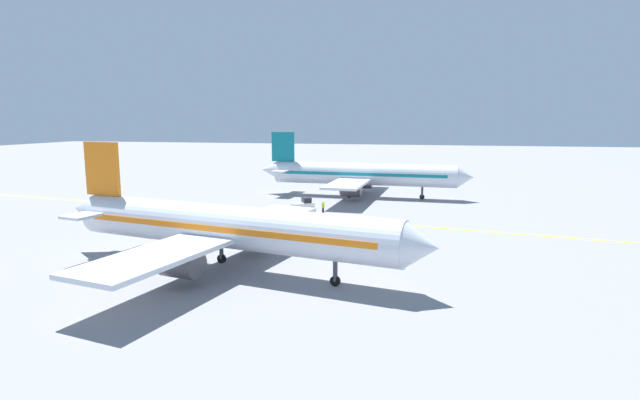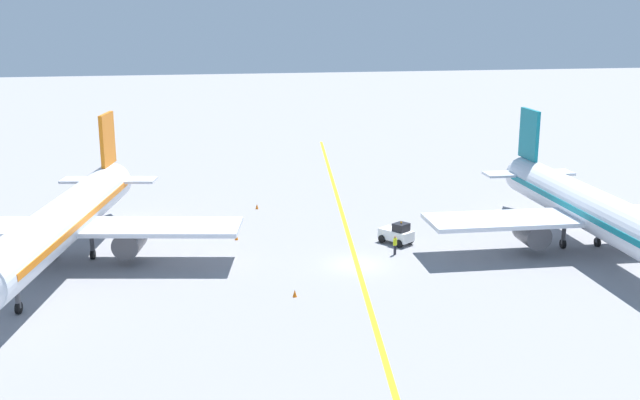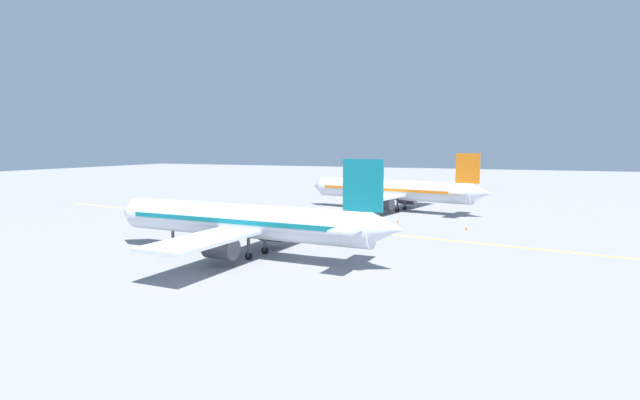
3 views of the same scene
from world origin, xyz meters
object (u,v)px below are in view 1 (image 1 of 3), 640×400
at_px(airplane_at_gate, 361,175).
at_px(traffic_cone_mid_apron, 373,230).
at_px(baggage_tug_white, 303,205).
at_px(traffic_cone_by_wingtip, 169,220).
at_px(ground_crew_worker, 323,207).
at_px(airplane_adjacent_stand, 225,227).
at_px(traffic_cone_near_nose, 240,229).

xyz_separation_m(airplane_at_gate, traffic_cone_mid_apron, (26.25, 5.26, -3.43)).
relative_size(baggage_tug_white, traffic_cone_by_wingtip, 6.04).
distance_m(ground_crew_worker, traffic_cone_mid_apron, 12.70).
height_order(airplane_at_gate, airplane_adjacent_stand, same).
height_order(ground_crew_worker, traffic_cone_near_nose, ground_crew_worker).
bearing_deg(traffic_cone_near_nose, airplane_adjacent_stand, 17.42).
relative_size(traffic_cone_near_nose, traffic_cone_mid_apron, 1.00).
bearing_deg(traffic_cone_by_wingtip, traffic_cone_mid_apron, 89.81).
height_order(airplane_adjacent_stand, traffic_cone_mid_apron, airplane_adjacent_stand).
xyz_separation_m(airplane_adjacent_stand, traffic_cone_near_nose, (-14.04, -4.41, -3.43)).
xyz_separation_m(baggage_tug_white, traffic_cone_by_wingtip, (10.86, -14.41, -0.63)).
bearing_deg(traffic_cone_near_nose, airplane_at_gate, 161.88).
distance_m(airplane_at_gate, ground_crew_worker, 16.84).
bearing_deg(baggage_tug_white, airplane_at_gate, 159.45).
xyz_separation_m(baggage_tug_white, ground_crew_worker, (1.08, 3.04, 0.01)).
height_order(traffic_cone_mid_apron, traffic_cone_by_wingtip, same).
relative_size(airplane_adjacent_stand, traffic_cone_near_nose, 64.29).
distance_m(airplane_adjacent_stand, baggage_tug_white, 28.08).
height_order(airplane_at_gate, traffic_cone_near_nose, airplane_at_gate).
distance_m(airplane_at_gate, traffic_cone_mid_apron, 27.00).
height_order(baggage_tug_white, traffic_cone_by_wingtip, baggage_tug_white).
xyz_separation_m(baggage_tug_white, traffic_cone_mid_apron, (10.94, 11.00, -0.63)).
relative_size(ground_crew_worker, traffic_cone_mid_apron, 3.05).
xyz_separation_m(ground_crew_worker, traffic_cone_by_wingtip, (9.78, -17.45, -0.63)).
relative_size(baggage_tug_white, traffic_cone_near_nose, 6.04).
bearing_deg(baggage_tug_white, ground_crew_worker, 70.50).
distance_m(airplane_at_gate, airplane_adjacent_stand, 43.55).
height_order(baggage_tug_white, traffic_cone_near_nose, baggage_tug_white).
bearing_deg(airplane_adjacent_stand, baggage_tug_white, -178.78).
bearing_deg(airplane_adjacent_stand, traffic_cone_near_nose, -162.58).
relative_size(airplane_adjacent_stand, traffic_cone_by_wingtip, 64.29).
distance_m(airplane_at_gate, traffic_cone_near_nose, 30.92).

